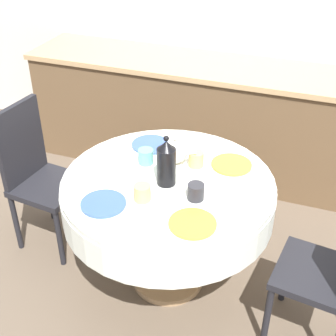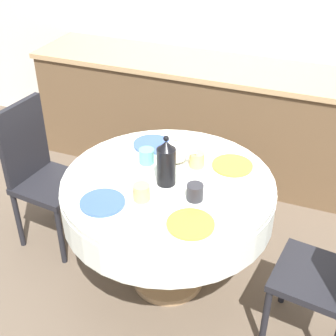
# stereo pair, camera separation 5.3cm
# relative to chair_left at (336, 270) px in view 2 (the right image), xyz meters

# --- Properties ---
(ground_plane) EXTENTS (12.00, 12.00, 0.00)m
(ground_plane) POSITION_rel_chair_left_xyz_m (-0.92, 0.12, -0.54)
(ground_plane) COLOR brown
(wall_back) EXTENTS (7.00, 0.05, 2.60)m
(wall_back) POSITION_rel_chair_left_xyz_m (-0.92, 1.83, 0.76)
(wall_back) COLOR silver
(wall_back) RESTS_ON ground_plane
(kitchen_counter) EXTENTS (3.24, 0.64, 0.91)m
(kitchen_counter) POSITION_rel_chair_left_xyz_m (-0.92, 1.49, -0.08)
(kitchen_counter) COLOR brown
(kitchen_counter) RESTS_ON ground_plane
(dining_table) EXTENTS (1.17, 1.17, 0.75)m
(dining_table) POSITION_rel_chair_left_xyz_m (-0.92, 0.12, 0.09)
(dining_table) COLOR tan
(dining_table) RESTS_ON ground_plane
(chair_left) EXTENTS (0.45, 0.45, 0.98)m
(chair_left) POSITION_rel_chair_left_xyz_m (0.00, 0.00, 0.00)
(chair_left) COLOR black
(chair_left) RESTS_ON ground_plane
(chair_right) EXTENTS (0.44, 0.44, 0.98)m
(chair_right) POSITION_rel_chair_left_xyz_m (-1.85, 0.22, 0.00)
(chair_right) COLOR black
(chair_right) RESTS_ON ground_plane
(plate_near_left) EXTENTS (0.23, 0.23, 0.01)m
(plate_near_left) POSITION_rel_chair_left_xyz_m (-1.15, -0.19, 0.22)
(plate_near_left) COLOR #3856AD
(plate_near_left) RESTS_ON dining_table
(cup_near_left) EXTENTS (0.09, 0.09, 0.09)m
(cup_near_left) POSITION_rel_chair_left_xyz_m (-0.99, -0.09, 0.26)
(cup_near_left) COLOR #DBB766
(cup_near_left) RESTS_ON dining_table
(plate_near_right) EXTENTS (0.23, 0.23, 0.01)m
(plate_near_right) POSITION_rel_chair_left_xyz_m (-0.69, -0.19, 0.22)
(plate_near_right) COLOR orange
(plate_near_right) RESTS_ON dining_table
(cup_near_right) EXTENTS (0.09, 0.09, 0.09)m
(cup_near_right) POSITION_rel_chair_left_xyz_m (-0.73, 0.02, 0.26)
(cup_near_right) COLOR #28282D
(cup_near_right) RESTS_ON dining_table
(plate_far_left) EXTENTS (0.23, 0.23, 0.01)m
(plate_far_left) POSITION_rel_chair_left_xyz_m (-1.15, 0.44, 0.22)
(plate_far_left) COLOR #3856AD
(plate_far_left) RESTS_ON dining_table
(cup_far_left) EXTENTS (0.09, 0.09, 0.09)m
(cup_far_left) POSITION_rel_chair_left_xyz_m (-1.10, 0.24, 0.26)
(cup_far_left) COLOR #5BA39E
(cup_far_left) RESTS_ON dining_table
(plate_far_right) EXTENTS (0.23, 0.23, 0.01)m
(plate_far_right) POSITION_rel_chair_left_xyz_m (-0.64, 0.39, 0.22)
(plate_far_right) COLOR orange
(plate_far_right) RESTS_ON dining_table
(cup_far_right) EXTENTS (0.09, 0.09, 0.09)m
(cup_far_right) POSITION_rel_chair_left_xyz_m (-0.83, 0.31, 0.26)
(cup_far_right) COLOR #DBB766
(cup_far_right) RESTS_ON dining_table
(coffee_carafe) EXTENTS (0.10, 0.10, 0.29)m
(coffee_carafe) POSITION_rel_chair_left_xyz_m (-0.92, 0.10, 0.34)
(coffee_carafe) COLOR black
(coffee_carafe) RESTS_ON dining_table
(teapot) EXTENTS (0.19, 0.14, 0.18)m
(teapot) POSITION_rel_chair_left_xyz_m (-0.94, 0.30, 0.30)
(teapot) COLOR silver
(teapot) RESTS_ON dining_table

